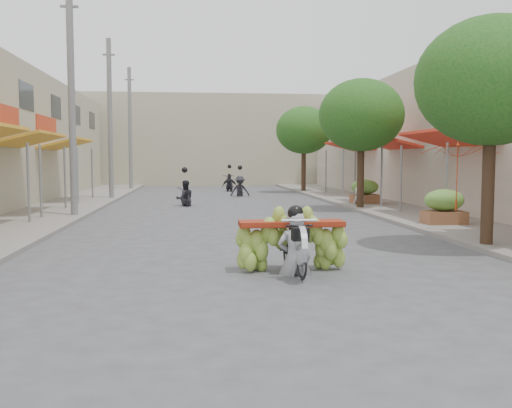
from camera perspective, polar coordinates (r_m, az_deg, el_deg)
name	(u,v)px	position (r m, az deg, el deg)	size (l,w,h in m)	color
ground	(279,297)	(8.63, 2.30, -9.29)	(120.00, 120.00, 0.00)	#515155
sidewalk_left	(49,209)	(24.07, -20.01, -0.50)	(4.00, 60.00, 0.12)	gray
sidewalk_right	(390,206)	(24.79, 13.25, -0.21)	(4.00, 60.00, 0.12)	gray
far_building	(209,141)	(46.33, -4.68, 6.31)	(20.00, 6.00, 7.00)	#AFA78A
utility_pole_mid	(72,101)	(20.80, -17.96, 9.74)	(0.60, 0.24, 8.00)	slate
utility_pole_far	(110,119)	(29.65, -14.39, 8.20)	(0.60, 0.24, 8.00)	slate
utility_pole_back	(130,129)	(38.56, -12.48, 7.36)	(0.60, 0.24, 8.00)	slate
street_tree_near	(491,82)	(14.08, 22.48, 11.22)	(3.40, 3.40, 5.25)	#3A2719
street_tree_mid	(361,115)	(23.32, 10.50, 8.70)	(3.40, 3.40, 5.25)	#3A2719
street_tree_far	(304,130)	(34.97, 4.80, 7.35)	(3.40, 3.40, 5.25)	#3A2719
produce_crate_mid	(444,204)	(17.96, 18.31, 0.00)	(1.20, 0.88, 1.16)	brown
produce_crate_far	(365,190)	(25.44, 10.83, 1.42)	(1.20, 0.88, 1.16)	brown
banana_motorbike	(293,235)	(10.29, 3.74, -3.08)	(2.20, 1.84, 2.10)	black
market_umbrella	(459,140)	(16.37, 19.68, 6.00)	(2.65, 2.65, 1.91)	#C3431A
pedestrian	(360,186)	(25.01, 10.35, 1.79)	(0.88, 0.72, 1.55)	silver
bg_motorbike_a	(185,188)	(25.09, -7.13, 1.59)	(0.89, 1.49, 1.95)	black
bg_motorbike_b	(240,181)	(31.36, -1.62, 2.35)	(1.08, 1.61, 1.95)	black
bg_motorbike_c	(230,179)	(36.09, -2.67, 2.49)	(1.02, 1.85, 1.95)	black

